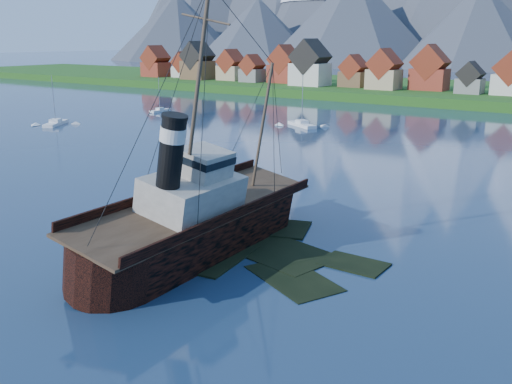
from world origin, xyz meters
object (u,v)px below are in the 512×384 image
Objects in this scene: sailboat_c at (302,125)px; sailboat_a at (56,124)px; sailboat_b at (160,111)px; tugboat_wreck at (206,216)px.

sailboat_a is at bearing 153.45° from sailboat_c.
sailboat_b is 47.23m from sailboat_c.
sailboat_c is (-33.23, 75.62, -3.04)m from tugboat_wreck.
tugboat_wreck is at bearing -125.54° from sailboat_c.
sailboat_a is 32.90m from sailboat_b.
tugboat_wreck is 2.73× the size of sailboat_a.
tugboat_wreck is 3.27× the size of sailboat_b.
sailboat_c is at bearing 1.32° from sailboat_a.
tugboat_wreck is 94.12m from sailboat_a.
sailboat_a is (-83.49, 43.35, -3.06)m from tugboat_wreck.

